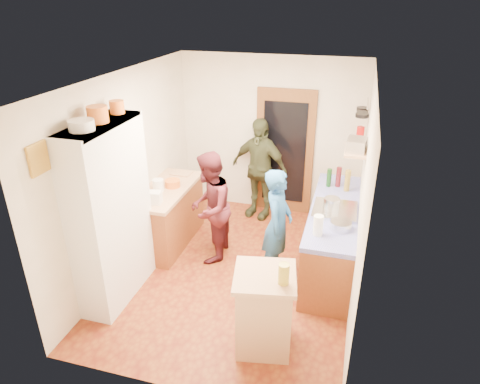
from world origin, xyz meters
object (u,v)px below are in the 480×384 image
at_px(person_back, 260,169).
at_px(person_hob, 279,226).
at_px(hutch_body, 111,214).
at_px(right_counter_base, 332,238).
at_px(person_left, 212,207).
at_px(island_base, 264,312).

bearing_deg(person_back, person_hob, -52.26).
xyz_separation_m(hutch_body, person_hob, (1.84, 0.86, -0.34)).
bearing_deg(hutch_body, person_back, 63.90).
bearing_deg(person_hob, right_counter_base, -54.98).
height_order(person_hob, person_left, person_left).
xyz_separation_m(person_hob, person_left, (-0.98, 0.22, 0.03)).
distance_m(right_counter_base, person_hob, 0.86).
bearing_deg(island_base, person_back, 104.34).
distance_m(right_counter_base, person_left, 1.69).
distance_m(hutch_body, person_hob, 2.06).
relative_size(person_left, person_back, 0.93).
relative_size(right_counter_base, person_hob, 1.46).
bearing_deg(island_base, person_left, 125.80).
xyz_separation_m(hutch_body, person_back, (1.20, 2.46, -0.26)).
distance_m(hutch_body, person_back, 2.75).
bearing_deg(person_back, right_counter_base, -25.90).
height_order(island_base, person_hob, person_hob).
height_order(hutch_body, person_back, hutch_body).
xyz_separation_m(hutch_body, island_base, (1.94, -0.40, -0.67)).
distance_m(right_counter_base, island_base, 1.79).
height_order(hutch_body, right_counter_base, hutch_body).
bearing_deg(hutch_body, person_left, 51.15).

